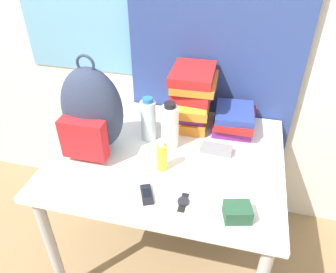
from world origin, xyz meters
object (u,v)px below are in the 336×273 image
Objects in this scene: book_stack_center at (234,119)px; sunglasses_case at (216,149)px; backpack at (92,113)px; wristwatch at (183,202)px; sunscreen_bottle at (161,156)px; water_bottle at (148,120)px; camera_pouch at (237,212)px; cell_phone at (147,194)px; book_stack_left at (193,96)px; sports_bottle at (170,126)px.

sunglasses_case is at bearing -106.00° from book_stack_center.
backpack is 4.59× the size of wristwatch.
backpack is 0.72m from book_stack_center.
sunscreen_bottle reaches higher than book_stack_center.
backpack is 2.06× the size of water_bottle.
sunglasses_case is 1.29× the size of camera_pouch.
book_stack_center is 0.65m from cell_phone.
book_stack_left is (0.41, 0.32, -0.03)m from backpack.
cell_phone reaches higher than wristwatch.
sunscreen_bottle is at bearing -99.09° from book_stack_left.
book_stack_left is 2.74× the size of cell_phone.
sports_bottle is 1.57× the size of sunscreen_bottle.
sunscreen_bottle is 0.23m from wristwatch.
wristwatch is at bearing -82.69° from book_stack_left.
sports_bottle reaches higher than water_bottle.
cell_phone is 0.43m from sunglasses_case.
backpack reaches higher than camera_pouch.
book_stack_center is 0.59m from wristwatch.
sunscreen_bottle is at bearing 85.37° from cell_phone.
water_bottle is 0.48m from wristwatch.
cell_phone is at bearing 179.55° from wristwatch.
sunglasses_case is (-0.06, -0.22, -0.04)m from book_stack_center.
backpack is 0.77m from camera_pouch.
water_bottle is 1.50× the size of sunscreen_bottle.
backpack is 1.80× the size of book_stack_center.
cell_phone is 1.12× the size of wristwatch.
water_bottle is at bearing 105.42° from cell_phone.
cell_phone is at bearing -94.63° from sunscreen_bottle.
backpack is at bearing 152.30° from wristwatch.
backpack is at bearing -153.04° from book_stack_center.
wristwatch is (0.14, -0.18, -0.07)m from sunscreen_bottle.
camera_pouch is (0.28, -0.60, -0.14)m from book_stack_left.
sports_bottle is (-0.29, -0.22, 0.05)m from book_stack_center.
sports_bottle reaches higher than book_stack_center.
sports_bottle is at bearing -107.44° from book_stack_left.
book_stack_left is at bearing 115.37° from camera_pouch.
book_stack_left is 2.66× the size of camera_pouch.
book_stack_center is 1.14× the size of water_bottle.
sunscreen_bottle is (0.35, -0.07, -0.13)m from backpack.
wristwatch is at bearing -103.33° from sunglasses_case.
book_stack_left is 2.07× the size of sunglasses_case.
cell_phone is (-0.08, -0.57, -0.16)m from book_stack_left.
sunglasses_case is 0.40m from camera_pouch.
book_stack_left reaches higher than cell_phone.
sunscreen_bottle is (0.12, -0.22, -0.04)m from water_bottle.
cell_phone is at bearing 175.76° from camera_pouch.
backpack is 4.10× the size of cell_phone.
book_stack_left is at bearing 44.01° from water_bottle.
wristwatch is (0.26, -0.39, -0.10)m from water_bottle.
wristwatch is at bearing -68.25° from sports_bottle.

